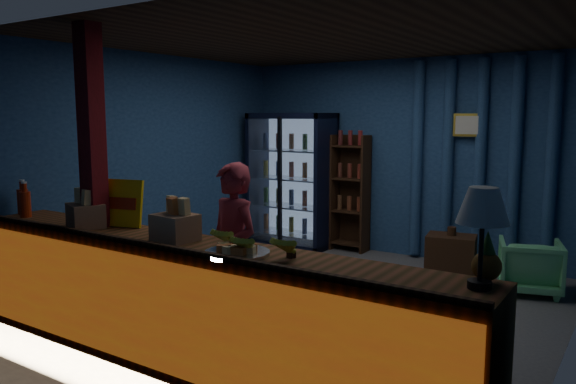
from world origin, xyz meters
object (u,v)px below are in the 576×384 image
object	(u,v)px
green_chair	(530,266)
pastry_tray	(237,251)
table_lamp	(483,210)
shopkeeper	(233,253)

from	to	relation	value
green_chair	pastry_tray	bearing A→B (deg)	53.95
pastry_tray	table_lamp	world-z (taller)	table_lamp
shopkeeper	green_chair	bearing A→B (deg)	72.06
green_chair	table_lamp	distance (m)	3.42
shopkeeper	pastry_tray	distance (m)	0.88
pastry_tray	table_lamp	bearing A→B (deg)	5.17
table_lamp	green_chair	bearing A→B (deg)	95.13
shopkeeper	green_chair	size ratio (longest dim) A/B	2.39
green_chair	pastry_tray	distance (m)	3.66
table_lamp	shopkeeper	bearing A→B (deg)	166.49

